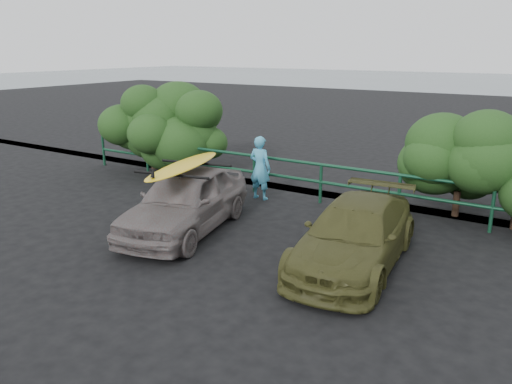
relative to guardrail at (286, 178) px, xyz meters
The scene contains 9 objects.
ground 5.03m from the guardrail, 90.00° to the right, with size 80.00×80.00×0.00m, color black.
guardrail is the anchor object (origin of this frame).
shrub_left 4.87m from the guardrail, behind, with size 3.20×2.40×2.53m, color #24491A, non-canonical shape.
shrub_right 5.07m from the guardrail, ahead, with size 3.20×2.40×2.41m, color #24491A, non-canonical shape.
sedan 3.43m from the guardrail, 100.12° to the right, with size 1.59×3.95×1.35m, color slate.
olive_vehicle 4.43m from the guardrail, 44.92° to the right, with size 1.63×4.00×1.16m, color #44441E.
man 0.77m from the guardrail, 134.99° to the right, with size 0.61×0.40×1.66m, color #45A7D0.
roof_rack 3.53m from the guardrail, 100.12° to the right, with size 1.68×1.18×0.06m, color black, non-canonical shape.
surfboard 3.55m from the guardrail, 100.12° to the right, with size 0.61×2.95×0.09m, color yellow.
Camera 1 is at (6.11, -6.19, 3.82)m, focal length 35.00 mm.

